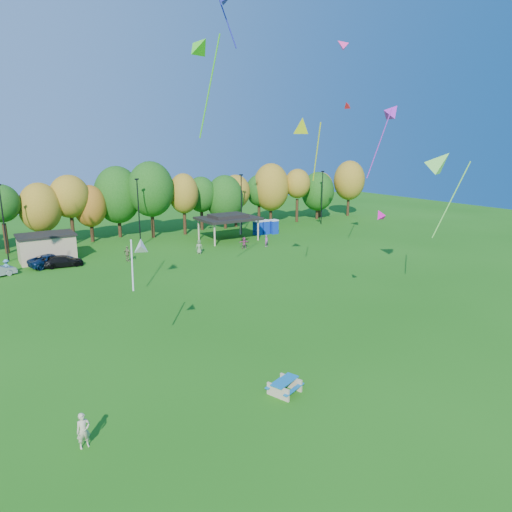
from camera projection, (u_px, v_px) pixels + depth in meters
ground at (321, 367)px, 28.37m from camera, size 160.00×160.00×0.00m
tree_line at (104, 200)px, 63.71m from camera, size 93.57×10.55×11.15m
lamp_posts at (139, 210)px, 61.01m from camera, size 64.50×0.25×9.09m
utility_building at (47, 247)px, 53.90m from camera, size 6.30×4.30×3.25m
pavilion at (228, 218)px, 65.21m from camera, size 8.20×6.20×3.77m
porta_potties at (265, 227)px, 70.00m from camera, size 3.75×1.66×2.18m
picnic_table at (285, 386)px, 25.33m from camera, size 2.18×2.00×0.77m
kite_flyer at (83, 431)px, 20.69m from camera, size 0.65×0.45×1.71m
car_c at (52, 260)px, 51.73m from camera, size 5.45×3.43×1.40m
car_d at (63, 261)px, 51.46m from camera, size 4.49×2.22×1.26m
far_person_1 at (244, 243)px, 60.43m from camera, size 1.49×1.00×1.54m
far_person_2 at (199, 247)px, 57.51m from camera, size 1.02×0.92×1.74m
far_person_3 at (128, 254)px, 53.68m from camera, size 0.99×1.12×1.82m
far_person_4 at (266, 241)px, 61.51m from camera, size 0.65×0.52×1.56m
far_person_5 at (7, 267)px, 48.23m from camera, size 1.25×1.16×1.69m
kite_0 at (380, 214)px, 34.03m from camera, size 0.83×1.08×1.03m
kite_1 at (441, 162)px, 39.45m from camera, size 3.13×4.80×7.87m
kite_3 at (341, 44)px, 44.32m from camera, size 1.81×1.76×1.46m
kite_5 at (393, 111)px, 51.47m from camera, size 5.13×2.27×8.60m
kite_7 at (302, 125)px, 37.70m from camera, size 2.15×3.42×5.59m
kite_8 at (201, 46)px, 32.48m from camera, size 1.86×4.37×7.43m
kite_9 at (140, 245)px, 25.53m from camera, size 1.22×2.09×3.36m
kite_13 at (347, 105)px, 57.49m from camera, size 1.59×1.40×1.32m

